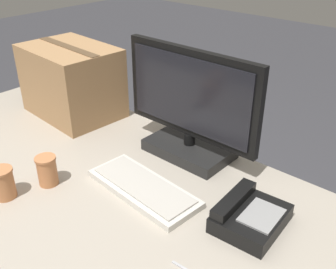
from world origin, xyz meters
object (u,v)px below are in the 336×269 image
(monitor, at_px, (190,112))
(keyboard, at_px, (143,188))
(paper_cup_left, at_px, (3,183))
(cardboard_box, at_px, (72,81))
(desk_phone, at_px, (249,216))
(paper_cup_right, at_px, (47,170))

(monitor, bearing_deg, keyboard, -82.47)
(keyboard, height_order, paper_cup_left, paper_cup_left)
(monitor, height_order, cardboard_box, monitor)
(monitor, xyz_separation_m, keyboard, (0.04, -0.29, -0.16))
(paper_cup_left, distance_m, cardboard_box, 0.66)
(paper_cup_left, bearing_deg, desk_phone, 31.62)
(desk_phone, height_order, paper_cup_right, paper_cup_right)
(desk_phone, distance_m, cardboard_box, 1.04)
(paper_cup_right, relative_size, cardboard_box, 0.24)
(keyboard, height_order, paper_cup_right, paper_cup_right)
(keyboard, xyz_separation_m, paper_cup_left, (-0.32, -0.32, 0.04))
(cardboard_box, bearing_deg, paper_cup_left, -56.98)
(desk_phone, bearing_deg, paper_cup_left, -152.41)
(desk_phone, relative_size, paper_cup_right, 2.15)
(paper_cup_left, relative_size, paper_cup_right, 1.00)
(keyboard, bearing_deg, paper_cup_right, -141.96)
(desk_phone, bearing_deg, paper_cup_right, -160.26)
(paper_cup_right, xyz_separation_m, cardboard_box, (-0.40, 0.41, 0.10))
(keyboard, xyz_separation_m, desk_phone, (0.35, 0.09, 0.02))
(monitor, relative_size, cardboard_box, 1.29)
(paper_cup_right, bearing_deg, paper_cup_left, -107.52)
(desk_phone, relative_size, cardboard_box, 0.51)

